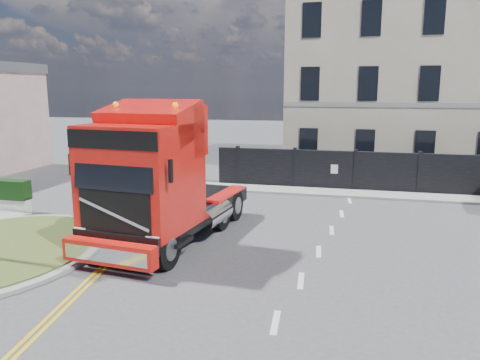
# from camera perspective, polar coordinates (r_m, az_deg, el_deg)

# --- Properties ---
(ground) EXTENTS (120.00, 120.00, 0.00)m
(ground) POSITION_cam_1_polar(r_m,az_deg,el_deg) (15.88, -1.10, -7.41)
(ground) COLOR #424244
(ground) RESTS_ON ground
(hoarding_fence) EXTENTS (18.80, 0.25, 2.00)m
(hoarding_fence) POSITION_cam_1_polar(r_m,az_deg,el_deg) (24.05, 19.91, 0.74)
(hoarding_fence) COLOR black
(hoarding_fence) RESTS_ON ground
(georgian_building) EXTENTS (12.30, 10.30, 12.80)m
(georgian_building) POSITION_cam_1_polar(r_m,az_deg,el_deg) (31.14, 18.02, 11.89)
(georgian_building) COLOR beige
(georgian_building) RESTS_ON ground
(pavement_far) EXTENTS (20.00, 1.60, 0.12)m
(pavement_far) POSITION_cam_1_polar(r_m,az_deg,el_deg) (23.30, 18.64, -1.85)
(pavement_far) COLOR gray
(pavement_far) RESTS_ON ground
(truck) EXTENTS (3.64, 7.84, 4.54)m
(truck) POSITION_cam_1_polar(r_m,az_deg,el_deg) (15.06, -10.31, -0.60)
(truck) COLOR black
(truck) RESTS_ON ground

